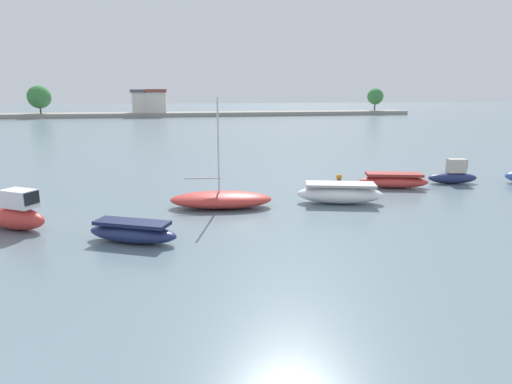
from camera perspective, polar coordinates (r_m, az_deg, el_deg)
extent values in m
ellipsoid|color=#C63833|center=(23.59, -28.73, -2.89)|extent=(3.78, 2.96, 1.10)
cube|color=silver|center=(22.96, -28.12, -0.75)|extent=(1.75, 1.55, 0.82)
cube|color=black|center=(22.38, -26.89, -0.72)|extent=(0.49, 0.73, 0.57)
ellipsoid|color=navy|center=(19.68, -15.56, -5.15)|extent=(4.16, 2.75, 0.78)
cube|color=#161E41|center=(19.54, -15.64, -3.85)|extent=(3.35, 2.24, 0.15)
ellipsoid|color=#C63833|center=(24.50, -4.52, -0.98)|extent=(5.82, 2.90, 0.89)
cylinder|color=silver|center=(23.95, -4.88, 5.97)|extent=(0.10, 0.10, 5.09)
cylinder|color=#B7B7BC|center=(24.29, -6.91, 1.76)|extent=(1.97, 0.33, 0.08)
ellipsoid|color=white|center=(25.80, 10.73, -0.30)|extent=(5.14, 2.84, 1.03)
cube|color=#AFAFAF|center=(25.67, 10.78, 0.97)|extent=(4.13, 2.33, 0.14)
ellipsoid|color=#C63833|center=(30.75, 17.26, 1.28)|extent=(4.71, 2.48, 0.80)
cube|color=maroon|center=(30.66, 17.32, 2.17)|extent=(3.78, 2.04, 0.18)
ellipsoid|color=navy|center=(33.57, 23.91, 1.66)|extent=(3.48, 1.53, 0.77)
cube|color=#BCB2A3|center=(33.51, 24.34, 3.09)|extent=(1.28, 0.81, 0.95)
cube|color=black|center=(33.75, 25.28, 3.23)|extent=(0.17, 0.57, 0.66)
sphere|color=orange|center=(32.49, 10.64, 1.91)|extent=(0.43, 0.43, 0.43)
cube|color=gray|center=(109.53, -13.65, 9.64)|extent=(128.54, 7.31, 0.97)
cube|color=beige|center=(109.64, -13.77, 11.11)|extent=(6.57, 5.37, 4.63)
cube|color=#565156|center=(109.59, -13.85, 12.50)|extent=(7.23, 5.91, 0.70)
cube|color=beige|center=(109.09, -12.64, 11.17)|extent=(4.30, 5.48, 4.69)
cube|color=brown|center=(109.05, -12.71, 12.59)|extent=(4.73, 6.03, 0.70)
cylinder|color=brown|center=(120.88, 15.01, 10.55)|extent=(0.36, 0.36, 1.93)
sphere|color=#387A3D|center=(120.81, 15.08, 11.78)|extent=(4.10, 4.10, 4.10)
cylinder|color=brown|center=(112.96, -25.95, 9.47)|extent=(0.36, 0.36, 1.63)
sphere|color=#387A3D|center=(112.88, -26.10, 10.91)|extent=(5.09, 5.09, 5.09)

